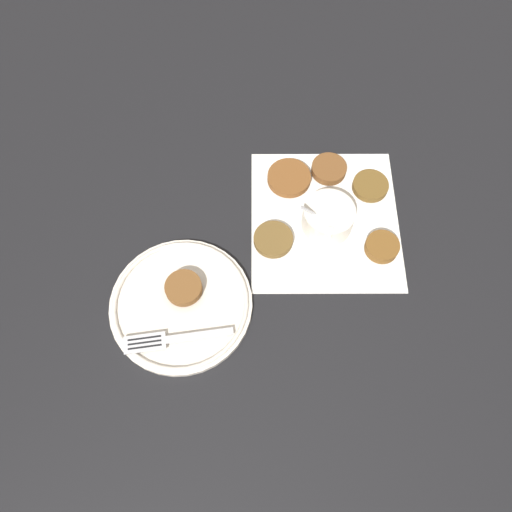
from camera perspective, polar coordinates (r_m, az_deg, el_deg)
The scene contains 11 objects.
ground_plane at distance 0.92m, azimuth 6.34°, elevation 5.15°, with size 4.00×4.00×0.00m, color black.
napkin at distance 0.92m, azimuth 7.86°, elevation 4.21°, with size 0.30×0.28×0.00m.
sauce_bowl at distance 0.89m, azimuth 8.22°, elevation 4.27°, with size 0.10×0.10×0.08m.
fritter_0 at distance 0.96m, azimuth 8.32°, elevation 9.81°, with size 0.07×0.07×0.02m.
fritter_1 at distance 0.90m, azimuth 14.20°, elevation 1.03°, with size 0.06×0.06×0.02m.
fritter_2 at distance 0.95m, azimuth 3.80°, elevation 8.90°, with size 0.08×0.08×0.01m.
fritter_3 at distance 0.88m, azimuth 1.99°, elevation 1.91°, with size 0.07×0.07×0.01m.
fritter_4 at distance 0.96m, azimuth 12.93°, elevation 7.82°, with size 0.07×0.07×0.01m.
serving_plate at distance 0.84m, azimuth -8.57°, elevation -5.45°, with size 0.24×0.24×0.02m.
fritter_on_plate at distance 0.83m, azimuth -8.28°, elevation -3.63°, with size 0.06×0.06×0.02m.
fork at distance 0.82m, azimuth -10.19°, elevation -9.42°, with size 0.05×0.18×0.00m.
Camera 1 is at (0.47, -0.08, 0.79)m, focal length 35.00 mm.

